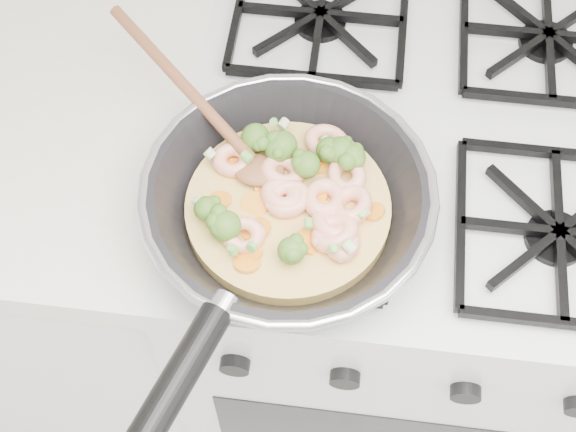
# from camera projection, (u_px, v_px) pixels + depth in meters

# --- Properties ---
(stove) EXTENTS (0.60, 0.60, 0.92)m
(stove) POSITION_uv_depth(u_px,v_px,m) (389.00, 279.00, 1.38)
(stove) COLOR silver
(stove) RESTS_ON ground
(skillet) EXTENTS (0.40, 0.54, 0.09)m
(skillet) POSITION_uv_depth(u_px,v_px,m) (286.00, 203.00, 0.87)
(skillet) COLOR black
(skillet) RESTS_ON stove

